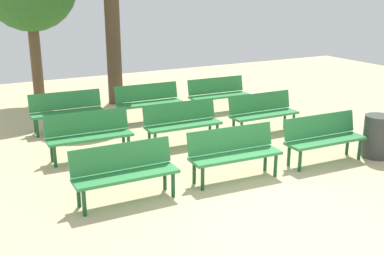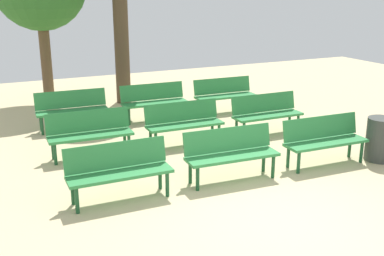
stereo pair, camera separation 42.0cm
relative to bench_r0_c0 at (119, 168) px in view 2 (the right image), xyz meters
name	(u,v)px [view 2 (the right image)]	position (x,y,z in m)	size (l,w,h in m)	color
ground_plane	(280,219)	(1.85, -1.64, -0.50)	(24.00, 24.00, 0.00)	#CCB789
bench_r0_c0	(119,168)	(0.00, 0.00, 0.00)	(1.61, 0.50, 0.87)	#2D8442
bench_r0_c1	(231,151)	(1.93, -0.05, 0.00)	(1.62, 0.57, 0.87)	#2D8442
bench_r0_c2	(324,138)	(3.84, -0.15, 0.00)	(1.62, 0.54, 0.87)	#2D8442
bench_r1_c0	(90,131)	(0.06, 2.10, 0.00)	(1.62, 0.54, 0.87)	#2D8442
bench_r1_c1	(184,121)	(1.98, 1.98, 0.00)	(1.61, 0.52, 0.87)	#2D8442
bench_r1_c2	(266,112)	(3.93, 1.87, 0.00)	(1.61, 0.50, 0.87)	#2D8442
bench_r2_c0	(72,107)	(0.11, 4.07, 0.00)	(1.62, 0.56, 0.87)	#2D8442
bench_r2_c1	(154,99)	(2.09, 4.01, 0.00)	(1.61, 0.53, 0.87)	#2D8442
bench_r2_c2	(224,93)	(4.00, 3.93, 0.00)	(1.61, 0.53, 0.87)	#2D8442
trash_bin	(380,139)	(4.94, -0.44, -0.10)	(0.53, 0.53, 0.82)	#383D38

